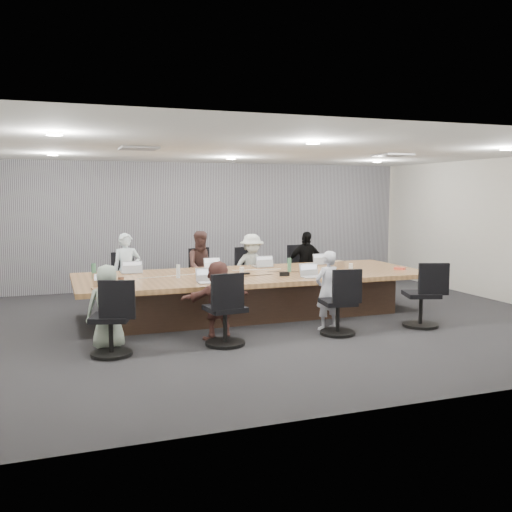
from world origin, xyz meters
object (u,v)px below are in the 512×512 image
object	(u,v)px
chair_5	(225,314)
bottle_green_left	(94,271)
person_1	(203,267)
person_5	(218,300)
laptop_6	(312,277)
bottle_clear	(178,271)
bottle_green_right	(289,265)
chair_4	(111,324)
laptop_1	(210,268)
laptop_4	(104,288)
person_0	(127,271)
laptop_0	(131,272)
chair_0	(125,285)
person_3	(306,264)
snack_packet	(400,268)
chair_1	(198,279)
chair_3	(299,274)
laptop_5	(208,283)
canvas_bag	(337,264)
chair_7	(421,300)
mug_brown	(121,280)
conference_table	(254,293)
person_6	(327,290)
stapler	(284,274)
person_4	(108,307)
person_2	(252,267)
laptop_2	(262,266)
chair_2	(246,277)
chair_6	(338,307)
laptop_3	(318,264)

from	to	relation	value
chair_5	bottle_green_left	bearing A→B (deg)	122.03
person_1	person_5	bearing A→B (deg)	-99.51
person_5	laptop_6	size ratio (longest dim) A/B	3.48
person_1	person_5	world-z (taller)	person_1
person_5	bottle_clear	distance (m)	1.32
bottle_green_right	chair_4	bearing A→B (deg)	-152.81
laptop_1	laptop_4	world-z (taller)	same
person_0	laptop_0	distance (m)	0.55
chair_0	laptop_6	distance (m)	3.71
person_3	laptop_6	world-z (taller)	person_3
snack_packet	chair_1	bearing A→B (deg)	146.36
bottle_clear	laptop_4	bearing A→B (deg)	-150.33
person_0	person_5	world-z (taller)	person_0
chair_3	laptop_5	distance (m)	3.65
chair_5	canvas_bag	xyz separation A→B (m)	(2.74, 1.87, 0.37)
chair_0	chair_7	size ratio (longest dim) A/B	0.90
bottle_green_right	mug_brown	distance (m)	2.97
laptop_0	person_0	bearing A→B (deg)	-87.41
bottle_green_left	bottle_clear	xyz separation A→B (m)	(1.30, -0.36, -0.02)
laptop_0	bottle_green_right	distance (m)	2.77
person_0	person_3	xyz separation A→B (m)	(3.60, 0.00, -0.02)
conference_table	person_6	bearing A→B (deg)	-61.73
stapler	person_5	bearing A→B (deg)	-141.74
person_4	person_6	distance (m)	3.32
chair_0	person_2	world-z (taller)	person_2
laptop_5	mug_brown	bearing A→B (deg)	164.10
chair_0	canvas_bag	size ratio (longest dim) A/B	3.37
person_1	mug_brown	size ratio (longest dim) A/B	12.95
chair_5	person_3	xyz separation A→B (m)	(2.64, 3.05, 0.24)
laptop_2	snack_packet	size ratio (longest dim) A/B	1.73
chair_5	person_0	size ratio (longest dim) A/B	0.62
chair_2	person_1	xyz separation A→B (m)	(-1.00, -0.35, 0.29)
person_6	stapler	world-z (taller)	person_6
person_1	chair_0	bearing A→B (deg)	166.68
mug_brown	chair_3	bearing A→B (deg)	28.40
chair_3	chair_6	xyz separation A→B (m)	(-0.88, -3.40, -0.01)
laptop_1	laptop_3	xyz separation A→B (m)	(2.17, 0.00, 0.00)
chair_3	laptop_0	size ratio (longest dim) A/B	2.45
chair_2	chair_4	bearing A→B (deg)	37.50
bottle_clear	person_2	bearing A→B (deg)	38.93
chair_0	chair_7	bearing A→B (deg)	143.06
bottle_green_right	bottle_clear	size ratio (longest dim) A/B	1.11
laptop_1	stapler	xyz separation A→B (m)	(0.93, -1.28, 0.02)
bottle_clear	laptop_0	bearing A→B (deg)	125.95
laptop_5	mug_brown	xyz separation A→B (m)	(-1.26, 0.39, 0.04)
laptop_5	laptop_4	bearing A→B (deg)	-178.87
laptop_5	laptop_6	size ratio (longest dim) A/B	0.91
laptop_1	person_6	bearing A→B (deg)	119.38
chair_0	canvas_bag	xyz separation A→B (m)	(3.70, -1.53, 0.41)
person_5	chair_5	bearing A→B (deg)	82.06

